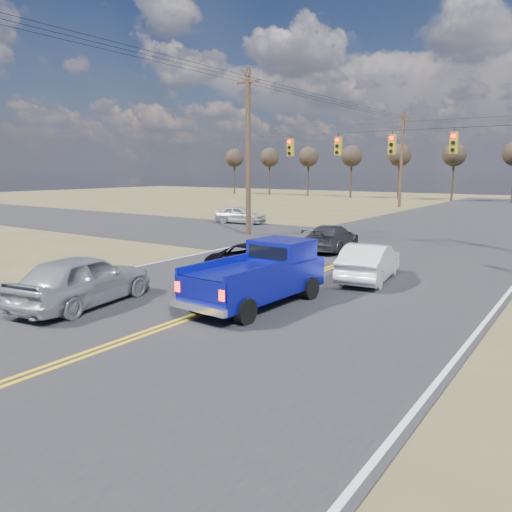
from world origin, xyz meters
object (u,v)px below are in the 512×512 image
Objects in this scene: dgrey_car_queue at (332,238)px; white_car_queue at (369,262)px; pickup_truck at (260,275)px; silver_suv at (83,280)px; black_suv at (257,258)px; cross_car_west at (240,215)px.

white_car_queue is at bearing 119.55° from dgrey_car_queue.
dgrey_car_queue is (-4.25, 5.50, -0.04)m from white_car_queue.
pickup_truck is at bearing 65.40° from white_car_queue.
silver_suv is 7.10m from black_suv.
silver_suv is at bearing -141.64° from pickup_truck.
pickup_truck is at bearing -153.94° from silver_suv.
white_car_queue is 20.27m from cross_car_west.
white_car_queue is at bearing 77.10° from pickup_truck.
silver_suv is 1.08× the size of black_suv.
silver_suv reaches higher than dgrey_car_queue.
pickup_truck reaches higher than white_car_queue.
dgrey_car_queue is 1.14× the size of cross_car_west.
cross_car_west is at bearing -41.71° from dgrey_car_queue.
dgrey_car_queue is at bearing 107.76° from pickup_truck.
white_car_queue reaches higher than black_suv.
black_suv is 18.23m from cross_car_west.
dgrey_car_queue is (1.50, 13.67, -0.15)m from silver_suv.
black_suv is at bearing 128.69° from pickup_truck.
pickup_truck is 10.94m from dgrey_car_queue.
pickup_truck reaches higher than black_suv.
dgrey_car_queue is at bearing -61.24° from white_car_queue.
cross_car_west is (-9.80, 21.17, -0.13)m from silver_suv.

